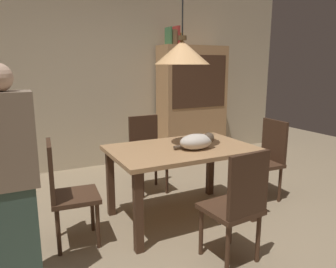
{
  "coord_description": "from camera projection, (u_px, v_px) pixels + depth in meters",
  "views": [
    {
      "loc": [
        -1.42,
        -2.21,
        1.54
      ],
      "look_at": [
        0.03,
        0.67,
        0.85
      ],
      "focal_mm": 34.28,
      "sensor_mm": 36.0,
      "label": 1
    }
  ],
  "objects": [
    {
      "name": "person_standing",
      "position": [
        9.0,
        186.0,
        2.06
      ],
      "size": [
        0.36,
        0.22,
        1.56
      ],
      "color": "#3D564C",
      "rests_on": "ground"
    },
    {
      "name": "cat_sleeping",
      "position": [
        197.0,
        141.0,
        3.08
      ],
      "size": [
        0.39,
        0.23,
        0.16
      ],
      "color": "beige",
      "rests_on": "dining_table"
    },
    {
      "name": "chair_near_front",
      "position": [
        238.0,
        203.0,
        2.46
      ],
      "size": [
        0.43,
        0.43,
        0.93
      ],
      "color": "#472D1E",
      "rests_on": "ground"
    },
    {
      "name": "book_green_slim",
      "position": [
        168.0,
        36.0,
        4.88
      ],
      "size": [
        0.03,
        0.2,
        0.26
      ],
      "primitive_type": "cube",
      "color": "#427A4C",
      "rests_on": "hutch_bookcase"
    },
    {
      "name": "chair_right_side",
      "position": [
        266.0,
        156.0,
        3.71
      ],
      "size": [
        0.42,
        0.42,
        0.93
      ],
      "color": "#472D1E",
      "rests_on": "ground"
    },
    {
      "name": "dining_table",
      "position": [
        181.0,
        157.0,
        3.19
      ],
      "size": [
        1.4,
        0.9,
        0.75
      ],
      "color": "tan",
      "rests_on": "ground"
    },
    {
      "name": "book_yellow_short",
      "position": [
        179.0,
        39.0,
        4.97
      ],
      "size": [
        0.04,
        0.2,
        0.18
      ],
      "primitive_type": "cube",
      "color": "gold",
      "rests_on": "hutch_bookcase"
    },
    {
      "name": "book_red_tall",
      "position": [
        176.0,
        36.0,
        4.93
      ],
      "size": [
        0.04,
        0.22,
        0.28
      ],
      "primitive_type": "cube",
      "color": "#B73833",
      "rests_on": "hutch_bookcase"
    },
    {
      "name": "pendant_lamp",
      "position": [
        182.0,
        52.0,
        2.98
      ],
      "size": [
        0.52,
        0.52,
        1.3
      ],
      "color": "#E0A86B"
    },
    {
      "name": "chair_far_back",
      "position": [
        147.0,
        150.0,
        3.99
      ],
      "size": [
        0.4,
        0.4,
        0.93
      ],
      "color": "#472D1E",
      "rests_on": "ground"
    },
    {
      "name": "book_brown_thick",
      "position": [
        172.0,
        38.0,
        4.91
      ],
      "size": [
        0.06,
        0.24,
        0.22
      ],
      "primitive_type": "cube",
      "color": "brown",
      "rests_on": "hutch_bookcase"
    },
    {
      "name": "hutch_bookcase",
      "position": [
        192.0,
        106.0,
        5.3
      ],
      "size": [
        1.12,
        0.45,
        1.85
      ],
      "color": "tan",
      "rests_on": "ground"
    },
    {
      "name": "chair_left_side",
      "position": [
        65.0,
        189.0,
        2.73
      ],
      "size": [
        0.44,
        0.44,
        0.93
      ],
      "color": "#472D1E",
      "rests_on": "ground"
    },
    {
      "name": "back_wall",
      "position": [
        108.0,
        72.0,
        4.89
      ],
      "size": [
        6.4,
        0.1,
        2.9
      ],
      "primitive_type": "cube",
      "color": "beige",
      "rests_on": "ground"
    },
    {
      "name": "ground",
      "position": [
        198.0,
        240.0,
        2.88
      ],
      "size": [
        10.0,
        10.0,
        0.0
      ],
      "primitive_type": "plane",
      "color": "#998466"
    }
  ]
}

